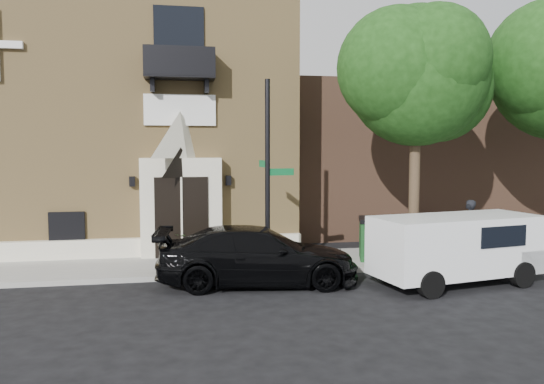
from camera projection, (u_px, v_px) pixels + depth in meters
The scene contains 12 objects.
ground at pixel (220, 279), 14.86m from camera, with size 120.00×120.00×0.00m, color black.
sidewalk at pixel (248, 264), 16.50m from camera, with size 42.00×3.00×0.15m, color gray.
church at pixel (130, 125), 21.75m from camera, with size 12.20×11.01×9.30m.
neighbour_building at pixel (452, 158), 25.57m from camera, with size 18.00×8.00×6.40m, color brown.
street_tree_left at pixel (419, 74), 15.80m from camera, with size 4.97×4.38×7.77m.
black_sedan at pixel (258, 256), 14.24m from camera, with size 2.19×5.39×1.56m, color black.
cargo_van at pixel (461, 246), 14.23m from camera, with size 4.81×2.60×1.86m.
street_sign at pixel (268, 175), 15.25m from camera, with size 0.91×0.87×5.47m.
fire_hydrant at pixel (384, 249), 16.36m from camera, with size 0.46×0.37×0.81m.
dumpster at pixel (392, 239), 16.70m from camera, with size 2.27×1.69×1.32m.
planter at pixel (179, 245), 17.20m from camera, with size 0.70×0.60×0.77m, color #38592C.
pedestrian_near at pixel (468, 227), 17.46m from camera, with size 0.67×0.44×1.83m, color black.
Camera 1 is at (-1.18, -14.64, 3.64)m, focal length 35.00 mm.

